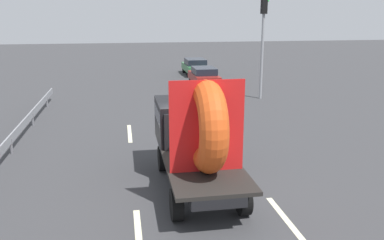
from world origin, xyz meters
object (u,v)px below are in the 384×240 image
object	(u,v)px
traffic_light	(263,34)
distant_sedan	(204,76)
oncoming_car	(195,66)
flatbed_truck	(195,131)

from	to	relation	value
traffic_light	distant_sedan	bearing A→B (deg)	115.53
distant_sedan	oncoming_car	xyz separation A→B (m)	(0.31, 5.17, 0.02)
distant_sedan	oncoming_car	bearing A→B (deg)	86.55
distant_sedan	oncoming_car	world-z (taller)	oncoming_car
traffic_light	oncoming_car	world-z (taller)	traffic_light
flatbed_truck	oncoming_car	world-z (taller)	flatbed_truck
flatbed_truck	distant_sedan	world-z (taller)	flatbed_truck
flatbed_truck	traffic_light	distance (m)	13.29
distant_sedan	traffic_light	size ratio (longest dim) A/B	0.67
flatbed_truck	distant_sedan	xyz separation A→B (m)	(3.64, 16.70, -0.95)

